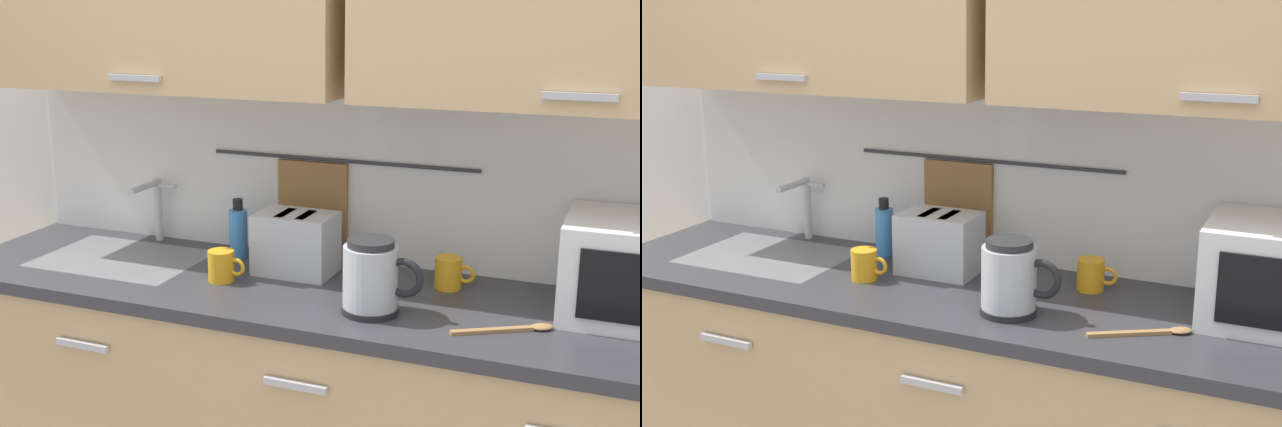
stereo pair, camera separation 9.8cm
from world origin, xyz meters
The scene contains 9 objects.
counter_unit centered at (-0.01, 0.30, 0.46)m, with size 2.53×0.64×0.90m.
back_wall_assembly centered at (0.00, 0.53, 1.52)m, with size 3.70×0.41×2.50m.
sink_faucet centered at (-0.77, 0.53, 1.04)m, with size 0.09×0.17×0.22m.
electric_kettle centered at (0.15, 0.17, 1.00)m, with size 0.23×0.16×0.21m.
dish_soap_bottle centered at (-0.42, 0.49, 0.99)m, with size 0.06×0.06×0.20m.
mug_near_sink centered at (-0.35, 0.25, 0.95)m, with size 0.12×0.08×0.09m.
toaster centered at (-0.18, 0.41, 1.00)m, with size 0.26×0.17×0.19m.
mug_by_kettle centered at (0.30, 0.44, 0.95)m, with size 0.12×0.08×0.09m.
wooden_spoon centered at (0.53, 0.19, 0.91)m, with size 0.25×0.16×0.01m.
Camera 2 is at (0.89, -1.77, 1.73)m, focal length 45.74 mm.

